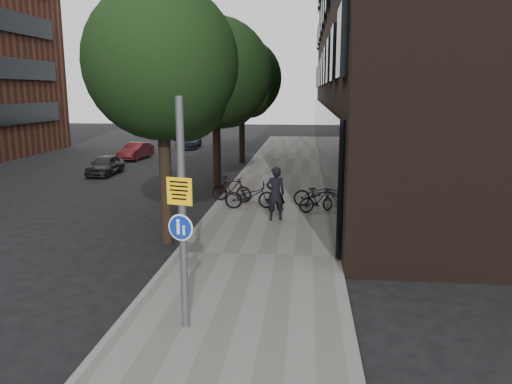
# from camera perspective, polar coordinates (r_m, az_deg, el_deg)

# --- Properties ---
(ground) EXTENTS (120.00, 120.00, 0.00)m
(ground) POSITION_cam_1_polar(r_m,az_deg,el_deg) (10.76, -2.96, -13.26)
(ground) COLOR black
(ground) RESTS_ON ground
(sidewalk) EXTENTS (4.50, 60.00, 0.12)m
(sidewalk) POSITION_cam_1_polar(r_m,az_deg,el_deg) (20.20, 2.04, -1.27)
(sidewalk) COLOR slate
(sidewalk) RESTS_ON ground
(curb_edge) EXTENTS (0.15, 60.00, 0.13)m
(curb_edge) POSITION_cam_1_polar(r_m,az_deg,el_deg) (20.46, -4.26, -1.11)
(curb_edge) COLOR slate
(curb_edge) RESTS_ON ground
(building_right_dark_brick) EXTENTS (12.00, 40.00, 18.00)m
(building_right_dark_brick) POSITION_cam_1_polar(r_m,az_deg,el_deg) (32.73, 19.10, 18.74)
(building_right_dark_brick) COLOR black
(building_right_dark_brick) RESTS_ON ground
(street_tree_near) EXTENTS (4.40, 4.40, 7.50)m
(street_tree_near) POSITION_cam_1_polar(r_m,az_deg,el_deg) (14.88, -10.31, 13.61)
(street_tree_near) COLOR black
(street_tree_near) RESTS_ON ground
(street_tree_mid) EXTENTS (5.00, 5.00, 7.80)m
(street_tree_mid) POSITION_cam_1_polar(r_m,az_deg,el_deg) (23.17, -4.39, 12.92)
(street_tree_mid) COLOR black
(street_tree_mid) RESTS_ON ground
(street_tree_far) EXTENTS (5.00, 5.00, 7.80)m
(street_tree_far) POSITION_cam_1_polar(r_m,az_deg,el_deg) (32.07, -1.49, 12.52)
(street_tree_far) COLOR black
(street_tree_far) RESTS_ON ground
(signpost) EXTENTS (0.49, 0.15, 4.30)m
(signpost) POSITION_cam_1_polar(r_m,az_deg,el_deg) (9.15, -8.40, -2.63)
(signpost) COLOR #595B5E
(signpost) RESTS_ON sidewalk
(pedestrian) EXTENTS (0.78, 0.62, 1.86)m
(pedestrian) POSITION_cam_1_polar(r_m,az_deg,el_deg) (17.13, 2.23, -0.18)
(pedestrian) COLOR black
(pedestrian) RESTS_ON sidewalk
(parked_bike_facade_near) EXTENTS (1.96, 0.90, 0.99)m
(parked_bike_facade_near) POSITION_cam_1_polar(r_m,az_deg,el_deg) (19.46, 7.08, -0.16)
(parked_bike_facade_near) COLOR black
(parked_bike_facade_near) RESTS_ON sidewalk
(parked_bike_facade_far) EXTENTS (1.55, 0.93, 0.90)m
(parked_bike_facade_far) POSITION_cam_1_polar(r_m,az_deg,el_deg) (18.45, 7.15, -0.94)
(parked_bike_facade_far) COLOR black
(parked_bike_facade_far) RESTS_ON sidewalk
(parked_bike_curb_near) EXTENTS (1.98, 0.93, 1.00)m
(parked_bike_curb_near) POSITION_cam_1_polar(r_m,az_deg,el_deg) (18.93, -0.66, -0.39)
(parked_bike_curb_near) COLOR black
(parked_bike_curb_near) RESTS_ON sidewalk
(parked_bike_curb_far) EXTENTS (1.80, 0.99, 1.04)m
(parked_bike_curb_far) POSITION_cam_1_polar(r_m,az_deg,el_deg) (20.10, -2.79, 0.36)
(parked_bike_curb_far) COLOR black
(parked_bike_curb_far) RESTS_ON sidewalk
(parked_car_near) EXTENTS (1.34, 3.22, 1.09)m
(parked_car_near) POSITION_cam_1_polar(r_m,az_deg,el_deg) (28.54, -16.86, 2.98)
(parked_car_near) COLOR black
(parked_car_near) RESTS_ON ground
(parked_car_mid) EXTENTS (1.58, 3.50, 1.11)m
(parked_car_mid) POSITION_cam_1_polar(r_m,az_deg,el_deg) (34.65, -13.56, 4.58)
(parked_car_mid) COLOR #5A191E
(parked_car_mid) RESTS_ON ground
(parked_car_far) EXTENTS (1.94, 4.17, 1.18)m
(parked_car_far) POSITION_cam_1_polar(r_m,az_deg,el_deg) (40.92, -7.65, 5.84)
(parked_car_far) COLOR #1A222F
(parked_car_far) RESTS_ON ground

